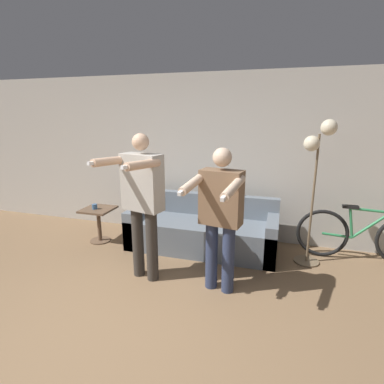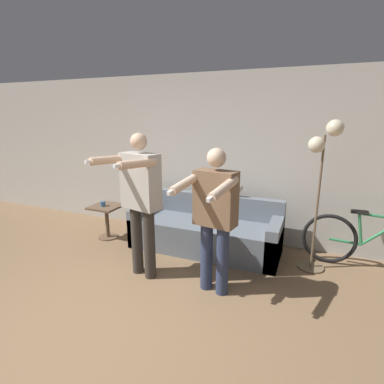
{
  "view_description": "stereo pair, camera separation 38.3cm",
  "coord_description": "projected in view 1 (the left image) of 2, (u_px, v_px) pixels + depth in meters",
  "views": [
    {
      "loc": [
        1.46,
        -1.73,
        1.98
      ],
      "look_at": [
        0.39,
        1.83,
        1.01
      ],
      "focal_mm": 28.0,
      "sensor_mm": 36.0,
      "label": 1
    },
    {
      "loc": [
        1.82,
        -1.6,
        1.98
      ],
      "look_at": [
        0.39,
        1.83,
        1.01
      ],
      "focal_mm": 28.0,
      "sensor_mm": 36.0,
      "label": 2
    }
  ],
  "objects": [
    {
      "name": "person_left",
      "position": [
        142.0,
        197.0,
        3.49
      ],
      "size": [
        0.65,
        0.77,
        1.78
      ],
      "rotation": [
        0.0,
        0.0,
        -0.24
      ],
      "color": "#38332D",
      "rests_on": "ground_plane"
    },
    {
      "name": "cat",
      "position": [
        226.0,
        189.0,
        4.55
      ],
      "size": [
        0.47,
        0.13,
        0.2
      ],
      "color": "#B7AD9E",
      "rests_on": "couch"
    },
    {
      "name": "cup",
      "position": [
        95.0,
        207.0,
        4.65
      ],
      "size": [
        0.08,
        0.08,
        0.08
      ],
      "color": "#3D6693",
      "rests_on": "side_table"
    },
    {
      "name": "floor_lamp",
      "position": [
        318.0,
        157.0,
        3.77
      ],
      "size": [
        0.38,
        0.33,
        1.92
      ],
      "color": "#756047",
      "rests_on": "ground_plane"
    },
    {
      "name": "bicycle",
      "position": [
        362.0,
        236.0,
        4.08
      ],
      "size": [
        1.7,
        0.07,
        0.79
      ],
      "color": "black",
      "rests_on": "ground_plane"
    },
    {
      "name": "couch",
      "position": [
        202.0,
        231.0,
        4.5
      ],
      "size": [
        2.2,
        0.81,
        0.78
      ],
      "color": "slate",
      "rests_on": "ground_plane"
    },
    {
      "name": "side_table",
      "position": [
        99.0,
        218.0,
        4.73
      ],
      "size": [
        0.46,
        0.46,
        0.55
      ],
      "color": "brown",
      "rests_on": "ground_plane"
    },
    {
      "name": "ground_plane",
      "position": [
        85.0,
        358.0,
        2.5
      ],
      "size": [
        16.0,
        16.0,
        0.0
      ],
      "primitive_type": "plane",
      "color": "#846647"
    },
    {
      "name": "person_right",
      "position": [
        220.0,
        212.0,
        3.25
      ],
      "size": [
        0.6,
        0.73,
        1.64
      ],
      "rotation": [
        0.0,
        0.0,
        -0.17
      ],
      "color": "#2D3856",
      "rests_on": "ground_plane"
    },
    {
      "name": "wall_back",
      "position": [
        189.0,
        157.0,
        4.9
      ],
      "size": [
        10.0,
        0.05,
        2.6
      ],
      "color": "beige",
      "rests_on": "ground_plane"
    }
  ]
}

